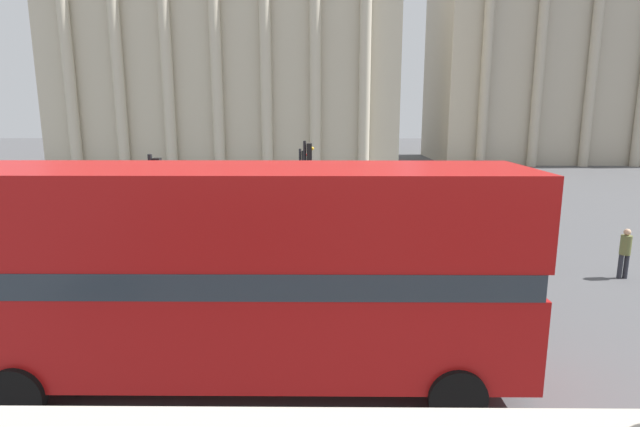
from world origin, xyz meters
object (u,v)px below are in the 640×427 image
traffic_light_far (302,171)px  pedestrian_grey (256,239)px  plaza_building_right (583,50)px  traffic_light_near (156,205)px  traffic_light_mid (307,177)px  car_white (461,188)px  pedestrian_white (382,174)px  pedestrian_olive (625,250)px  double_decker_bus (245,268)px  plaza_building_left (232,66)px

traffic_light_far → pedestrian_grey: 9.00m
plaza_building_right → traffic_light_near: bearing=-127.3°
pedestrian_grey → traffic_light_mid: bearing=123.8°
traffic_light_mid → pedestrian_grey: size_ratio=2.51×
plaza_building_right → traffic_light_mid: plaza_building_right is taller
traffic_light_near → car_white: bearing=51.6°
pedestrian_white → pedestrian_olive: bearing=-172.6°
car_white → pedestrian_olive: pedestrian_olive is taller
pedestrian_grey → traffic_light_near: bearing=-68.2°
traffic_light_far → pedestrian_grey: traffic_light_far is taller
double_decker_bus → traffic_light_mid: bearing=93.8°
plaza_building_left → car_white: (16.64, -18.27, -8.65)m
plaza_building_left → traffic_light_near: (3.93, -34.32, -6.75)m
traffic_light_near → pedestrian_olive: (13.92, 1.65, -1.69)m
car_white → pedestrian_olive: bearing=-113.1°
traffic_light_near → pedestrian_olive: traffic_light_near is taller
pedestrian_grey → plaza_building_right: bearing=113.2°
plaza_building_right → pedestrian_olive: 45.72m
plaza_building_left → pedestrian_grey: bearing=-78.8°
plaza_building_right → car_white: size_ratio=7.54×
pedestrian_white → pedestrian_grey: (-6.21, -17.46, -0.12)m
traffic_light_far → car_white: (9.25, 4.32, -1.49)m
car_white → pedestrian_olive: (1.21, -14.40, 0.21)m
plaza_building_left → pedestrian_olive: size_ratio=18.84×
pedestrian_grey → double_decker_bus: bearing=-23.3°
car_white → pedestrian_grey: (-10.40, -13.16, 0.22)m
pedestrian_white → traffic_light_mid: bearing=153.4°
plaza_building_right → traffic_light_far: plaza_building_right is taller
traffic_light_mid → pedestrian_white: (4.61, 14.26, -1.58)m
plaza_building_left → plaza_building_right: bearing=12.4°
traffic_light_near → plaza_building_right: bearing=52.7°
traffic_light_far → pedestrian_olive: traffic_light_far is taller
double_decker_bus → pedestrian_white: (5.37, 24.96, -1.27)m
car_white → pedestrian_white: bearing=106.4°
pedestrian_grey → car_white: bearing=112.0°
traffic_light_near → traffic_light_far: size_ratio=1.20×
pedestrian_white → pedestrian_olive: 19.46m
car_white → pedestrian_white: (-4.19, 4.30, 0.33)m
traffic_light_far → pedestrian_white: size_ratio=1.86×
plaza_building_left → pedestrian_white: bearing=-48.3°
plaza_building_left → pedestrian_olive: plaza_building_left is taller
plaza_building_left → traffic_light_far: (7.39, -22.59, -7.16)m
double_decker_bus → pedestrian_white: bearing=85.7°
traffic_light_far → traffic_light_mid: bearing=-85.5°
double_decker_bus → traffic_light_near: size_ratio=2.53×
plaza_building_right → traffic_light_near: size_ratio=7.93×
plaza_building_left → car_white: bearing=-47.7°
traffic_light_far → car_white: bearing=25.0°
plaza_building_right → traffic_light_mid: 46.71m
plaza_building_right → pedestrian_white: (-23.60, -21.86, -10.58)m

